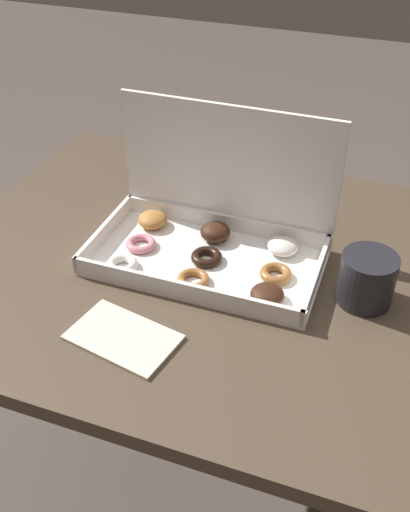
% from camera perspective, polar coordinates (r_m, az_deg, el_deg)
% --- Properties ---
extents(ground_plane, '(8.00, 8.00, 0.00)m').
position_cam_1_polar(ground_plane, '(1.68, 0.23, -21.60)').
color(ground_plane, '#564C44').
extents(dining_table, '(0.98, 0.79, 0.76)m').
position_cam_1_polar(dining_table, '(1.18, 0.31, -5.15)').
color(dining_table, '#4C3D2D').
rests_on(dining_table, ground_plane).
extents(donut_box, '(0.41, 0.23, 0.26)m').
position_cam_1_polar(donut_box, '(1.09, 0.85, 2.93)').
color(donut_box, white).
rests_on(donut_box, dining_table).
extents(coffee_mug, '(0.09, 0.09, 0.09)m').
position_cam_1_polar(coffee_mug, '(1.02, 15.18, -2.05)').
color(coffee_mug, '#232328').
rests_on(coffee_mug, dining_table).
extents(paper_napkin, '(0.18, 0.13, 0.01)m').
position_cam_1_polar(paper_napkin, '(0.95, -7.80, -7.68)').
color(paper_napkin, silver).
rests_on(paper_napkin, dining_table).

